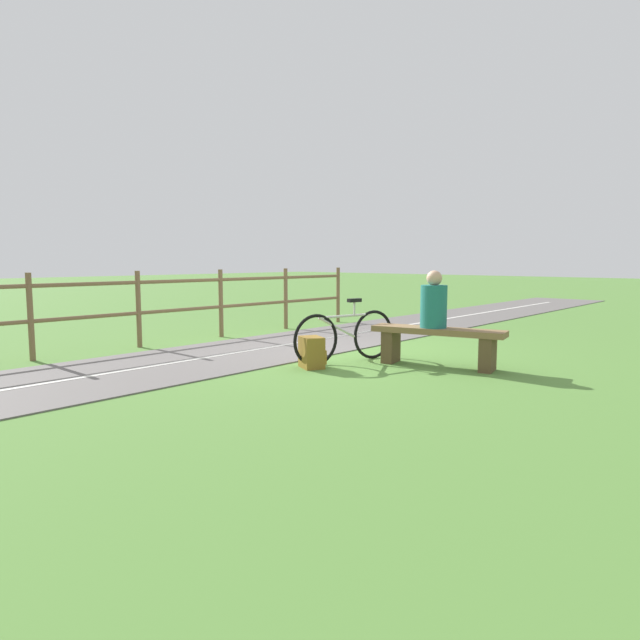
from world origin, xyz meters
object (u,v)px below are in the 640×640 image
bicycle (346,336)px  backpack (312,352)px  bench (437,340)px  person_seated (434,303)px

bicycle → backpack: bearing=7.2°
backpack → bench: bearing=-134.6°
person_seated → backpack: person_seated is taller
backpack → bicycle: bearing=-96.4°
bench → bicycle: bearing=14.5°
bench → person_seated: person_seated is taller
person_seated → bicycle: size_ratio=0.46×
person_seated → backpack: size_ratio=1.81×
person_seated → bicycle: bearing=15.3°
person_seated → bicycle: 1.27m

